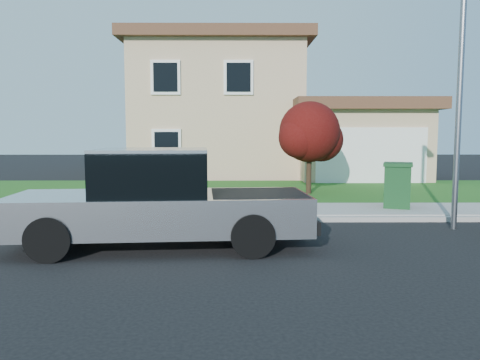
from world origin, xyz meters
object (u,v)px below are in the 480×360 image
(trash_bin, at_px, (397,185))
(street_lamp, at_px, (461,91))
(woman, at_px, (181,198))
(ornamental_tree, at_px, (310,135))
(pickup_truck, at_px, (159,202))

(trash_bin, xyz_separation_m, street_lamp, (0.55, -2.26, 2.30))
(woman, distance_m, street_lamp, 6.53)
(trash_bin, bearing_deg, street_lamp, -56.47)
(ornamental_tree, xyz_separation_m, street_lamp, (2.41, -5.60, 0.96))
(pickup_truck, xyz_separation_m, woman, (0.26, 1.26, -0.10))
(pickup_truck, relative_size, ornamental_tree, 1.85)
(ornamental_tree, distance_m, street_lamp, 6.18)
(woman, bearing_deg, street_lamp, 161.39)
(pickup_truck, bearing_deg, street_lamp, 9.92)
(trash_bin, distance_m, street_lamp, 3.27)
(woman, distance_m, ornamental_tree, 7.13)
(woman, xyz_separation_m, trash_bin, (5.56, 2.60, -0.01))
(woman, height_order, trash_bin, woman)
(pickup_truck, distance_m, trash_bin, 6.98)
(ornamental_tree, bearing_deg, street_lamp, -66.69)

